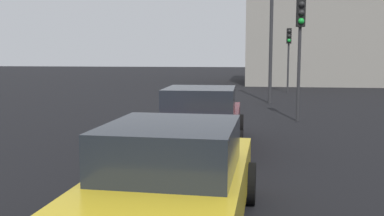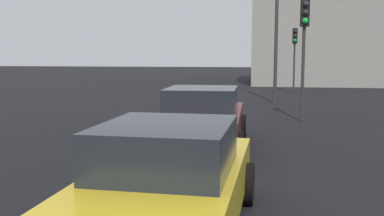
% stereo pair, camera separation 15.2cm
% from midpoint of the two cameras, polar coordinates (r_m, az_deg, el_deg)
% --- Properties ---
extents(car_maroon_lead, '(4.20, 2.16, 1.48)m').
position_cam_midpoint_polar(car_maroon_lead, '(10.73, 1.79, -1.31)').
color(car_maroon_lead, '#510F16').
rests_on(car_maroon_lead, ground_plane).
extents(car_yellow_second, '(4.11, 2.08, 1.45)m').
position_cam_midpoint_polar(car_yellow_second, '(5.54, -2.15, -9.42)').
color(car_yellow_second, gold).
rests_on(car_yellow_second, ground_plane).
extents(traffic_light_near_left, '(0.32, 0.28, 3.83)m').
position_cam_midpoint_polar(traffic_light_near_left, '(26.65, 13.50, 7.87)').
color(traffic_light_near_left, '#2D2D30').
rests_on(traffic_light_near_left, ground_plane).
extents(traffic_light_near_right, '(0.32, 0.30, 4.10)m').
position_cam_midpoint_polar(traffic_light_near_right, '(15.12, 14.82, 9.35)').
color(traffic_light_near_right, '#2D2D30').
rests_on(traffic_light_near_right, ground_plane).
extents(street_lamp_kerbside, '(0.56, 0.36, 8.10)m').
position_cam_midpoint_polar(street_lamp_kerbside, '(20.78, 11.31, 13.63)').
color(street_lamp_kerbside, '#2D2D30').
rests_on(street_lamp_kerbside, ground_plane).
extents(building_facade_center, '(9.41, 10.78, 8.00)m').
position_cam_midpoint_polar(building_facade_center, '(36.29, 16.81, 9.45)').
color(building_facade_center, gray).
rests_on(building_facade_center, ground_plane).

